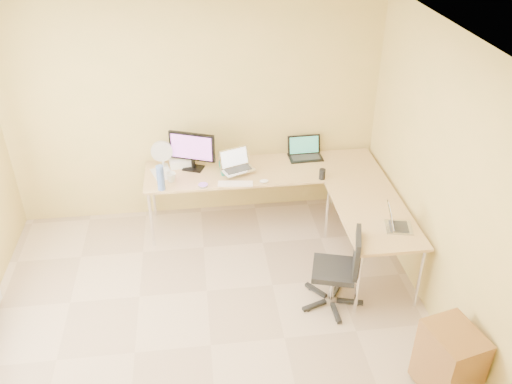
{
  "coord_description": "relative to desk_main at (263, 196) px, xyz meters",
  "views": [
    {
      "loc": [
        -0.02,
        -3.39,
        3.72
      ],
      "look_at": [
        0.55,
        1.1,
        0.9
      ],
      "focal_mm": 37.75,
      "sensor_mm": 36.0,
      "label": 1
    }
  ],
  "objects": [
    {
      "name": "white_box",
      "position": [
        -0.92,
        0.2,
        0.41
      ],
      "size": [
        0.27,
        0.21,
        0.09
      ],
      "primitive_type": "cube",
      "rotation": [
        0.0,
        0.0,
        0.13
      ],
      "color": "white",
      "rests_on": "desk_main"
    },
    {
      "name": "book_stack",
      "position": [
        -0.38,
        0.04,
        0.39
      ],
      "size": [
        0.22,
        0.29,
        0.05
      ],
      "primitive_type": "cube",
      "rotation": [
        0.0,
        0.0,
        0.05
      ],
      "color": "teal",
      "rests_on": "desk_main"
    },
    {
      "name": "mouse",
      "position": [
        -0.03,
        -0.3,
        0.38
      ],
      "size": [
        0.11,
        0.09,
        0.04
      ],
      "primitive_type": "ellipsoid",
      "rotation": [
        0.0,
        0.0,
        0.33
      ],
      "color": "white",
      "rests_on": "desk_main"
    },
    {
      "name": "papers",
      "position": [
        -1.13,
        0.04,
        0.37
      ],
      "size": [
        0.29,
        0.34,
        0.01
      ],
      "primitive_type": "cube",
      "rotation": [
        0.0,
        0.0,
        0.32
      ],
      "color": "silver",
      "rests_on": "desk_main"
    },
    {
      "name": "monitor",
      "position": [
        -0.78,
        0.11,
        0.59
      ],
      "size": [
        0.55,
        0.35,
        0.45
      ],
      "primitive_type": "cube",
      "rotation": [
        0.0,
        0.0,
        -0.39
      ],
      "color": "black",
      "rests_on": "desk_main"
    },
    {
      "name": "office_chair",
      "position": [
        0.48,
        -1.44,
        0.14
      ],
      "size": [
        0.64,
        0.64,
        0.85
      ],
      "primitive_type": "cube",
      "rotation": [
        0.0,
        0.0,
        -0.29
      ],
      "color": "black",
      "rests_on": "ground"
    },
    {
      "name": "laptop_black",
      "position": [
        0.53,
        0.2,
        0.49
      ],
      "size": [
        0.4,
        0.3,
        0.24
      ],
      "primitive_type": "cube",
      "rotation": [
        0.0,
        0.0,
        0.03
      ],
      "color": "black",
      "rests_on": "desk_main"
    },
    {
      "name": "ceiling",
      "position": [
        -0.72,
        -1.85,
        2.24
      ],
      "size": [
        4.5,
        4.5,
        0.0
      ],
      "primitive_type": "plane",
      "rotation": [
        3.14,
        0.0,
        0.0
      ],
      "color": "white",
      "rests_on": "ground"
    },
    {
      "name": "keyboard",
      "position": [
        -0.34,
        -0.3,
        0.37
      ],
      "size": [
        0.38,
        0.15,
        0.02
      ],
      "primitive_type": "cube",
      "rotation": [
        0.0,
        0.0,
        -0.13
      ],
      "color": "white",
      "rests_on": "desk_main"
    },
    {
      "name": "mug",
      "position": [
        -1.03,
        -0.15,
        0.42
      ],
      "size": [
        0.11,
        0.11,
        0.1
      ],
      "primitive_type": "imported",
      "rotation": [
        0.0,
        0.0,
        0.05
      ],
      "color": "silver",
      "rests_on": "desk_main"
    },
    {
      "name": "desk_return",
      "position": [
        0.98,
        -1.0,
        0.0
      ],
      "size": [
        0.7,
        1.3,
        0.73
      ],
      "primitive_type": "cube",
      "color": "tan",
      "rests_on": "ground"
    },
    {
      "name": "laptop_center",
      "position": [
        -0.29,
        -0.07,
        0.52
      ],
      "size": [
        0.42,
        0.37,
        0.23
      ],
      "primitive_type": "cube",
      "rotation": [
        0.0,
        0.0,
        0.36
      ],
      "color": "silver",
      "rests_on": "desk_main"
    },
    {
      "name": "cabinet",
      "position": [
        1.13,
        -2.58,
        -0.01
      ],
      "size": [
        0.46,
        0.52,
        0.62
      ],
      "primitive_type": "cube",
      "rotation": [
        0.0,
        0.0,
        0.23
      ],
      "color": "#9F6D43",
      "rests_on": "ground"
    },
    {
      "name": "desk_main",
      "position": [
        0.0,
        0.0,
        0.0
      ],
      "size": [
        2.65,
        0.7,
        0.73
      ],
      "primitive_type": "cube",
      "color": "tan",
      "rests_on": "ground"
    },
    {
      "name": "laptop_return",
      "position": [
        1.13,
        -1.29,
        0.46
      ],
      "size": [
        0.33,
        0.29,
        0.19
      ],
      "primitive_type": "cube",
      "rotation": [
        0.0,
        0.0,
        1.36
      ],
      "color": "#AAABB4",
      "rests_on": "desk_return"
    },
    {
      "name": "black_cup",
      "position": [
        0.61,
        -0.3,
        0.42
      ],
      "size": [
        0.08,
        0.08,
        0.12
      ],
      "primitive_type": "cylinder",
      "rotation": [
        0.0,
        0.0,
        0.1
      ],
      "color": "black",
      "rests_on": "desk_main"
    },
    {
      "name": "cd_stack",
      "position": [
        -0.69,
        -0.3,
        0.38
      ],
      "size": [
        0.13,
        0.13,
        0.03
      ],
      "primitive_type": "cylinder",
      "rotation": [
        0.0,
        0.0,
        0.27
      ],
      "color": "#A9AECB",
      "rests_on": "desk_main"
    },
    {
      "name": "floor",
      "position": [
        -0.72,
        -1.85,
        -0.36
      ],
      "size": [
        4.5,
        4.5,
        0.0
      ],
      "primitive_type": "plane",
      "color": "tan",
      "rests_on": "ground"
    },
    {
      "name": "wall_right",
      "position": [
        1.38,
        -1.85,
        0.93
      ],
      "size": [
        0.0,
        4.5,
        4.5
      ],
      "primitive_type": "plane",
      "rotation": [
        1.57,
        0.0,
        -1.57
      ],
      "color": "tan",
      "rests_on": "ground"
    },
    {
      "name": "desk_fan",
      "position": [
        -1.12,
        0.2,
        0.52
      ],
      "size": [
        0.27,
        0.27,
        0.31
      ],
      "primitive_type": "cylinder",
      "rotation": [
        0.0,
        0.0,
        0.1
      ],
      "color": "silver",
      "rests_on": "desk_main"
    },
    {
      "name": "wall_back",
      "position": [
        -0.72,
        0.4,
        0.93
      ],
      "size": [
        4.5,
        0.0,
        4.5
      ],
      "primitive_type": "plane",
      "rotation": [
        1.57,
        0.0,
        0.0
      ],
      "color": "tan",
      "rests_on": "ground"
    },
    {
      "name": "water_bottle",
      "position": [
        -1.13,
        -0.3,
        0.51
      ],
      "size": [
        0.09,
        0.09,
        0.28
      ],
      "primitive_type": "cylinder",
      "rotation": [
        0.0,
        0.0,
        0.09
      ],
      "color": "#5072BF",
      "rests_on": "desk_main"
    }
  ]
}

